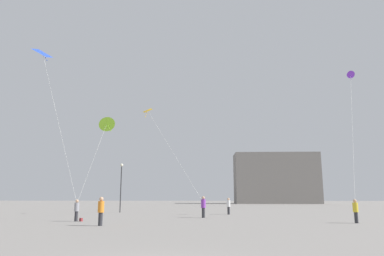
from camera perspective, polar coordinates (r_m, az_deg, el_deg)
person_in_grey at (r=28.56m, az=-18.14°, el=-12.37°), size 0.35×0.35×1.61m
person_in_yellow at (r=27.87m, az=24.91°, el=-11.91°), size 0.36×0.36×1.65m
person_in_orange at (r=23.86m, az=-14.51°, el=-12.68°), size 0.39×0.39×1.80m
person_in_white at (r=37.70m, az=5.92°, el=-12.32°), size 0.37×0.37×1.69m
person_in_purple at (r=31.80m, az=1.85°, el=-12.46°), size 0.40×0.40×1.85m
kite_cobalt_delta at (r=35.16m, az=-22.90°, el=10.81°), size 5.80×3.43×13.68m
kite_amber_delta at (r=38.68m, az=-7.04°, el=2.51°), size 6.98×5.89×10.05m
kite_lime_diamond at (r=31.27m, az=-13.61°, el=0.63°), size 1.99×3.46×7.29m
kite_violet_diamond at (r=40.35m, az=24.25°, el=7.49°), size 4.81×10.37×13.44m
building_left_hall at (r=97.44m, az=13.35°, el=-7.93°), size 21.94×10.05×13.13m
lamppost_east at (r=42.89m, az=-11.38°, el=-8.23°), size 0.36×0.36×5.69m
handbag_beside_flyer at (r=28.56m, az=-17.49°, el=-13.94°), size 0.33×0.32×0.24m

